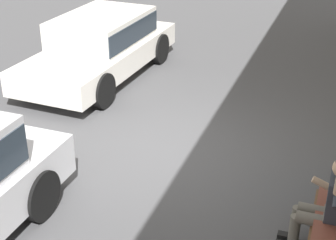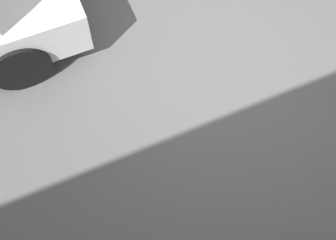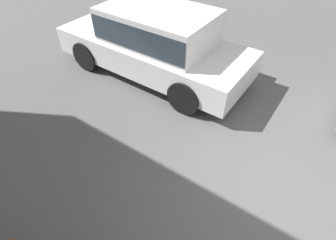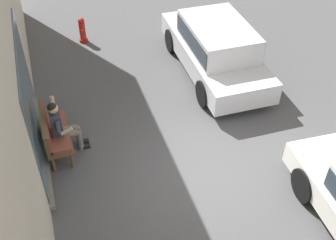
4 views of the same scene
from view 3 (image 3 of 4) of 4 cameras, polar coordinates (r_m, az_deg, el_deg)
ground_plane at (r=4.31m, az=23.89°, el=-15.47°), size 60.00×60.00×0.00m
parked_car_mid at (r=5.96m, az=-2.77°, el=16.97°), size 4.44×1.87×1.52m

